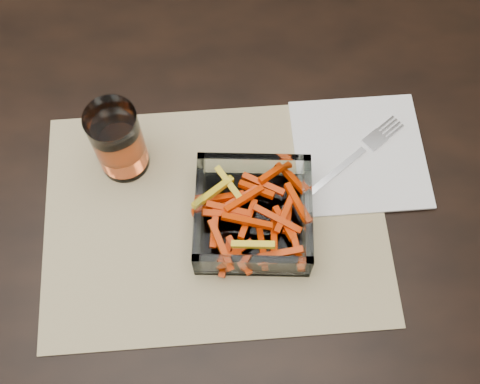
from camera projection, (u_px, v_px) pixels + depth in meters
The scene contains 6 objects.
dining_table at pixel (121, 269), 0.86m from camera, with size 1.60×0.90×0.75m.
placemat at pixel (215, 217), 0.80m from camera, with size 0.45×0.33×0.00m, color tan.
glass_bowl at pixel (253, 216), 0.77m from camera, with size 0.15×0.15×0.06m.
tumbler at pixel (119, 143), 0.78m from camera, with size 0.07×0.07×0.12m.
napkin at pixel (359, 153), 0.83m from camera, with size 0.18×0.18×0.00m, color white.
fork at pixel (359, 153), 0.83m from camera, with size 0.14×0.12×0.00m.
Camera 1 is at (0.16, -0.25, 1.49)m, focal length 45.00 mm.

